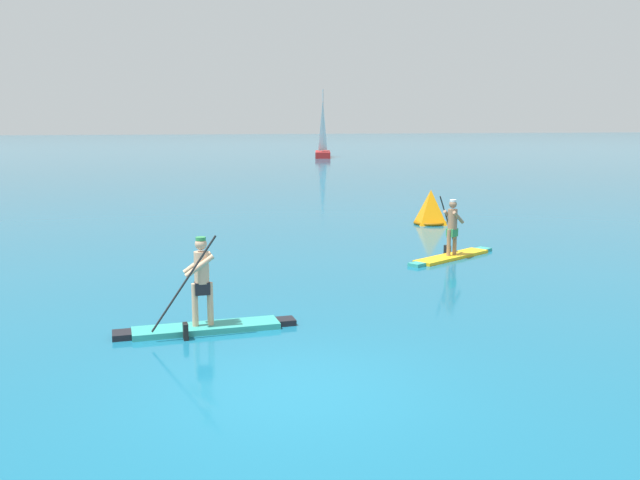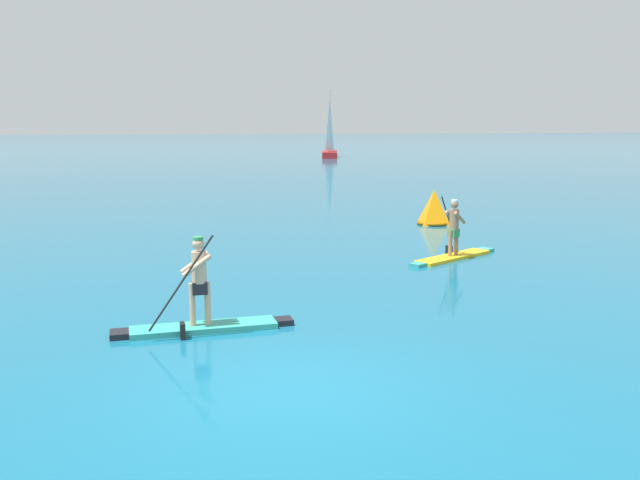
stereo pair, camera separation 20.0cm
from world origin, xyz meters
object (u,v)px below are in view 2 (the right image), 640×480
(sailboat_right_horizon, at_px, (330,149))
(paddleboarder_far_right, at_px, (454,245))
(paddleboarder_mid_center, at_px, (201,311))
(race_marker_buoy, at_px, (434,209))

(sailboat_right_horizon, bearing_deg, paddleboarder_far_right, 3.45)
(paddleboarder_mid_center, bearing_deg, paddleboarder_far_right, -146.82)
(paddleboarder_mid_center, bearing_deg, sailboat_right_horizon, -108.85)
(paddleboarder_mid_center, relative_size, race_marker_buoy, 2.33)
(paddleboarder_far_right, distance_m, race_marker_buoy, 6.46)
(paddleboarder_mid_center, height_order, sailboat_right_horizon, sailboat_right_horizon)
(paddleboarder_mid_center, height_order, race_marker_buoy, paddleboarder_mid_center)
(paddleboarder_mid_center, distance_m, paddleboarder_far_right, 8.84)
(race_marker_buoy, bearing_deg, paddleboarder_mid_center, -131.38)
(paddleboarder_far_right, relative_size, sailboat_right_horizon, 0.45)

